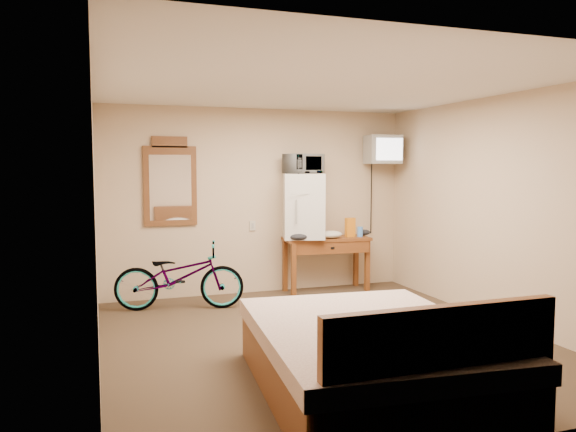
% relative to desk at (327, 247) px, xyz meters
% --- Properties ---
extents(room, '(4.60, 4.64, 2.50)m').
position_rel_desk_xyz_m(room, '(-0.91, -2.00, 0.64)').
color(room, '#3D2F1E').
rests_on(room, ground).
extents(desk, '(1.22, 0.55, 0.75)m').
position_rel_desk_xyz_m(desk, '(0.00, 0.00, 0.00)').
color(desk, brown).
rests_on(desk, floor).
extents(mini_fridge, '(0.65, 0.63, 0.88)m').
position_rel_desk_xyz_m(mini_fridge, '(-0.34, 0.05, 0.58)').
color(mini_fridge, silver).
rests_on(mini_fridge, desk).
extents(microwave, '(0.56, 0.47, 0.26)m').
position_rel_desk_xyz_m(microwave, '(-0.34, 0.05, 1.15)').
color(microwave, silver).
rests_on(microwave, mini_fridge).
extents(snack_bag, '(0.14, 0.09, 0.26)m').
position_rel_desk_xyz_m(snack_bag, '(0.35, 0.01, 0.27)').
color(snack_bag, orange).
rests_on(snack_bag, desk).
extents(blue_cup, '(0.08, 0.08, 0.14)m').
position_rel_desk_xyz_m(blue_cup, '(0.47, -0.05, 0.21)').
color(blue_cup, '#4687EF').
rests_on(blue_cup, desk).
extents(cloth_cream, '(0.33, 0.25, 0.10)m').
position_rel_desk_xyz_m(cloth_cream, '(0.02, -0.08, 0.19)').
color(cloth_cream, white).
rests_on(cloth_cream, desk).
extents(cloth_dark_a, '(0.26, 0.19, 0.10)m').
position_rel_desk_xyz_m(cloth_dark_a, '(-0.47, -0.14, 0.18)').
color(cloth_dark_a, black).
rests_on(cloth_dark_a, desk).
extents(cloth_dark_b, '(0.18, 0.15, 0.08)m').
position_rel_desk_xyz_m(cloth_dark_b, '(0.59, 0.07, 0.18)').
color(cloth_dark_b, black).
rests_on(cloth_dark_b, desk).
extents(crt_television, '(0.50, 0.59, 0.40)m').
position_rel_desk_xyz_m(crt_television, '(0.84, 0.02, 1.35)').
color(crt_television, black).
rests_on(crt_television, room).
extents(wall_mirror, '(0.68, 0.04, 1.15)m').
position_rel_desk_xyz_m(wall_mirror, '(-2.08, 0.27, 0.90)').
color(wall_mirror, brown).
rests_on(wall_mirror, room).
extents(bicycle, '(1.62, 0.85, 0.81)m').
position_rel_desk_xyz_m(bicycle, '(-2.07, -0.32, -0.21)').
color(bicycle, black).
rests_on(bicycle, floor).
extents(bed, '(1.82, 2.30, 0.90)m').
position_rel_desk_xyz_m(bed, '(-1.06, -3.37, -0.32)').
color(bed, brown).
rests_on(bed, floor).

